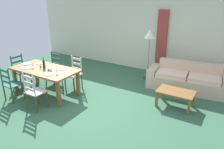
# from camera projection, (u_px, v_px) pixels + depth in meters

# --- Properties ---
(ground_plane) EXTENTS (9.60, 9.60, 0.02)m
(ground_plane) POSITION_uv_depth(u_px,v_px,m) (92.00, 105.00, 5.62)
(ground_plane) COLOR #346246
(wall_far) EXTENTS (9.60, 0.16, 2.70)m
(wall_far) POSITION_uv_depth(u_px,v_px,m) (145.00, 33.00, 7.76)
(wall_far) COLOR beige
(wall_far) RESTS_ON ground_plane
(curtain_panel_left) EXTENTS (0.35, 0.08, 2.20)m
(curtain_panel_left) POSITION_uv_depth(u_px,v_px,m) (161.00, 43.00, 7.40)
(curtain_panel_left) COLOR #A43E35
(curtain_panel_left) RESTS_ON ground_plane
(dining_table) EXTENTS (1.90, 0.96, 0.75)m
(dining_table) POSITION_uv_depth(u_px,v_px,m) (45.00, 72.00, 6.00)
(dining_table) COLOR brown
(dining_table) RESTS_ON ground_plane
(dining_chair_near_left) EXTENTS (0.44, 0.42, 0.96)m
(dining_chair_near_left) POSITION_uv_depth(u_px,v_px,m) (11.00, 84.00, 5.67)
(dining_chair_near_left) COLOR #215248
(dining_chair_near_left) RESTS_ON ground_plane
(dining_chair_near_right) EXTENTS (0.43, 0.41, 0.96)m
(dining_chair_near_right) POSITION_uv_depth(u_px,v_px,m) (34.00, 91.00, 5.24)
(dining_chair_near_right) COLOR beige
(dining_chair_near_right) RESTS_ON ground_plane
(dining_chair_far_left) EXTENTS (0.43, 0.41, 0.96)m
(dining_chair_far_left) POSITION_uv_depth(u_px,v_px,m) (54.00, 68.00, 6.87)
(dining_chair_far_left) COLOR #215548
(dining_chair_far_left) RESTS_ON ground_plane
(dining_chair_far_right) EXTENTS (0.44, 0.42, 0.96)m
(dining_chair_far_right) POSITION_uv_depth(u_px,v_px,m) (74.00, 73.00, 6.43)
(dining_chair_far_right) COLOR beige
(dining_chair_far_right) RESTS_ON ground_plane
(dining_chair_head_west) EXTENTS (0.42, 0.44, 0.96)m
(dining_chair_head_west) POSITION_uv_depth(u_px,v_px,m) (20.00, 70.00, 6.66)
(dining_chair_head_west) COLOR #235A4D
(dining_chair_head_west) RESTS_ON ground_plane
(dinner_plate_near_left) EXTENTS (0.24, 0.24, 0.02)m
(dinner_plate_near_left) POSITION_uv_depth(u_px,v_px,m) (26.00, 68.00, 5.98)
(dinner_plate_near_left) COLOR white
(dinner_plate_near_left) RESTS_ON dining_table
(fork_near_left) EXTENTS (0.02, 0.17, 0.01)m
(fork_near_left) POSITION_uv_depth(u_px,v_px,m) (23.00, 67.00, 6.06)
(fork_near_left) COLOR silver
(fork_near_left) RESTS_ON dining_table
(dinner_plate_near_right) EXTENTS (0.24, 0.24, 0.02)m
(dinner_plate_near_right) POSITION_uv_depth(u_px,v_px,m) (49.00, 74.00, 5.54)
(dinner_plate_near_right) COLOR white
(dinner_plate_near_right) RESTS_ON dining_table
(fork_near_right) EXTENTS (0.03, 0.17, 0.01)m
(fork_near_right) POSITION_uv_depth(u_px,v_px,m) (45.00, 73.00, 5.62)
(fork_near_right) COLOR silver
(fork_near_right) RESTS_ON dining_table
(dinner_plate_far_left) EXTENTS (0.24, 0.24, 0.02)m
(dinner_plate_far_left) POSITION_uv_depth(u_px,v_px,m) (40.00, 63.00, 6.38)
(dinner_plate_far_left) COLOR white
(dinner_plate_far_left) RESTS_ON dining_table
(fork_far_left) EXTENTS (0.02, 0.17, 0.01)m
(fork_far_left) POSITION_uv_depth(u_px,v_px,m) (37.00, 63.00, 6.45)
(fork_far_left) COLOR silver
(fork_far_left) RESTS_ON dining_table
(dinner_plate_far_right) EXTENTS (0.24, 0.24, 0.02)m
(dinner_plate_far_right) POSITION_uv_depth(u_px,v_px,m) (63.00, 69.00, 5.94)
(dinner_plate_far_right) COLOR white
(dinner_plate_far_right) RESTS_ON dining_table
(fork_far_right) EXTENTS (0.03, 0.17, 0.01)m
(fork_far_right) POSITION_uv_depth(u_px,v_px,m) (59.00, 68.00, 6.02)
(fork_far_right) COLOR silver
(fork_far_right) RESTS_ON dining_table
(dinner_plate_head_west) EXTENTS (0.24, 0.24, 0.02)m
(dinner_plate_head_west) POSITION_uv_depth(u_px,v_px,m) (26.00, 64.00, 6.34)
(dinner_plate_head_west) COLOR white
(dinner_plate_head_west) RESTS_ON dining_table
(fork_head_west) EXTENTS (0.03, 0.17, 0.01)m
(fork_head_west) POSITION_uv_depth(u_px,v_px,m) (23.00, 63.00, 6.42)
(fork_head_west) COLOR silver
(fork_head_west) RESTS_ON dining_table
(wine_bottle) EXTENTS (0.07, 0.07, 0.32)m
(wine_bottle) POSITION_uv_depth(u_px,v_px,m) (44.00, 64.00, 5.96)
(wine_bottle) COLOR #143819
(wine_bottle) RESTS_ON dining_table
(wine_glass_near_left) EXTENTS (0.06, 0.06, 0.16)m
(wine_glass_near_left) POSITION_uv_depth(u_px,v_px,m) (33.00, 64.00, 5.98)
(wine_glass_near_left) COLOR white
(wine_glass_near_left) RESTS_ON dining_table
(wine_glass_near_right) EXTENTS (0.06, 0.06, 0.16)m
(wine_glass_near_right) POSITION_uv_depth(u_px,v_px,m) (57.00, 70.00, 5.54)
(wine_glass_near_right) COLOR white
(wine_glass_near_right) RESTS_ON dining_table
(coffee_cup_primary) EXTENTS (0.07, 0.07, 0.09)m
(coffee_cup_primary) POSITION_uv_depth(u_px,v_px,m) (50.00, 70.00, 5.77)
(coffee_cup_primary) COLOR silver
(coffee_cup_primary) RESTS_ON dining_table
(candle_tall) EXTENTS (0.05, 0.05, 0.29)m
(candle_tall) POSITION_uv_depth(u_px,v_px,m) (40.00, 65.00, 6.04)
(candle_tall) COLOR #998C66
(candle_tall) RESTS_ON dining_table
(candle_short) EXTENTS (0.05, 0.05, 0.17)m
(candle_short) POSITION_uv_depth(u_px,v_px,m) (48.00, 69.00, 5.82)
(candle_short) COLOR #998C66
(candle_short) RESTS_ON dining_table
(couch) EXTENTS (2.35, 1.05, 0.80)m
(couch) POSITION_uv_depth(u_px,v_px,m) (188.00, 80.00, 6.39)
(couch) COLOR beige
(couch) RESTS_ON ground_plane
(coffee_table) EXTENTS (0.90, 0.56, 0.42)m
(coffee_table) POSITION_uv_depth(u_px,v_px,m) (176.00, 94.00, 5.41)
(coffee_table) COLOR brown
(coffee_table) RESTS_ON ground_plane
(standing_lamp) EXTENTS (0.40, 0.40, 1.64)m
(standing_lamp) POSITION_uv_depth(u_px,v_px,m) (150.00, 37.00, 6.79)
(standing_lamp) COLOR #332D28
(standing_lamp) RESTS_ON ground_plane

